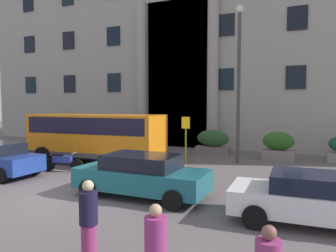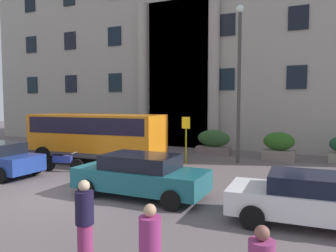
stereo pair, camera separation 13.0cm
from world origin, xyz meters
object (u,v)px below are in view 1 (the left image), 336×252
object	(u,v)px
hedge_planter_west	(278,147)
parked_sedan_second	(321,199)
hedge_planter_far_west	(133,139)
white_taxi_kerbside	(142,175)
hedge_planter_entrance_right	(213,142)
lamppost_plaza_centre	(239,73)
orange_minibus	(97,134)
hedge_planter_east	(44,135)
pedestrian_man_crossing	(89,223)
scooter_by_planter	(61,162)
bus_stop_sign	(186,135)

from	to	relation	value
hedge_planter_west	parked_sedan_second	distance (m)	9.80
hedge_planter_far_west	white_taxi_kerbside	distance (m)	11.07
hedge_planter_far_west	hedge_planter_entrance_right	world-z (taller)	hedge_planter_entrance_right
lamppost_plaza_centre	orange_minibus	bearing A→B (deg)	-154.99
hedge_planter_east	pedestrian_man_crossing	bearing A→B (deg)	-42.53
orange_minibus	scooter_by_planter	xyz separation A→B (m)	(-0.17, -2.45, -1.09)
hedge_planter_east	white_taxi_kerbside	bearing A→B (deg)	-34.20
parked_sedan_second	white_taxi_kerbside	bearing A→B (deg)	173.09
orange_minibus	hedge_planter_west	world-z (taller)	orange_minibus
orange_minibus	hedge_planter_east	xyz separation A→B (m)	(-8.81, 5.07, -0.88)
hedge_planter_far_west	hedge_planter_east	bearing A→B (deg)	179.34
white_taxi_kerbside	lamppost_plaza_centre	size ratio (longest dim) A/B	0.56
lamppost_plaza_centre	hedge_planter_east	bearing A→B (deg)	172.82
scooter_by_planter	parked_sedan_second	bearing A→B (deg)	-28.61
hedge_planter_entrance_right	hedge_planter_east	xyz separation A→B (m)	(-13.50, -0.21, -0.07)
hedge_planter_east	scooter_by_planter	xyz separation A→B (m)	(8.64, -7.52, -0.20)
hedge_planter_far_west	lamppost_plaza_centre	xyz separation A→B (m)	(7.47, -1.86, 3.99)
hedge_planter_far_west	hedge_planter_west	bearing A→B (deg)	-0.98
hedge_planter_far_west	scooter_by_planter	world-z (taller)	hedge_planter_far_west
parked_sedan_second	hedge_planter_east	bearing A→B (deg)	150.10
hedge_planter_entrance_right	scooter_by_planter	xyz separation A→B (m)	(-4.86, -7.73, -0.27)
hedge_planter_far_west	white_taxi_kerbside	xyz separation A→B (m)	(5.90, -9.37, 0.04)
orange_minibus	lamppost_plaza_centre	distance (m)	8.02
hedge_planter_far_west	white_taxi_kerbside	world-z (taller)	hedge_planter_far_west
hedge_planter_entrance_right	hedge_planter_west	xyz separation A→B (m)	(3.85, -0.46, 0.02)
orange_minibus	scooter_by_planter	world-z (taller)	orange_minibus
hedge_planter_west	pedestrian_man_crossing	bearing A→B (deg)	-98.55
lamppost_plaza_centre	hedge_planter_entrance_right	bearing A→B (deg)	132.67
orange_minibus	hedge_planter_entrance_right	xyz separation A→B (m)	(4.70, 5.28, -0.82)
pedestrian_man_crossing	lamppost_plaza_centre	world-z (taller)	lamppost_plaza_centre
pedestrian_man_crossing	scooter_by_planter	bearing A→B (deg)	67.69
hedge_planter_east	scooter_by_planter	distance (m)	11.46
hedge_planter_west	orange_minibus	bearing A→B (deg)	-150.56
hedge_planter_east	white_taxi_kerbside	world-z (taller)	white_taxi_kerbside
hedge_planter_far_west	white_taxi_kerbside	size ratio (longest dim) A/B	0.41
hedge_planter_entrance_right	parked_sedan_second	size ratio (longest dim) A/B	0.45
hedge_planter_west	parked_sedan_second	world-z (taller)	hedge_planter_west
hedge_planter_far_west	parked_sedan_second	distance (m)	14.97
white_taxi_kerbside	scooter_by_planter	world-z (taller)	white_taxi_kerbside
hedge_planter_far_west	parked_sedan_second	world-z (taller)	hedge_planter_far_west
pedestrian_man_crossing	lamppost_plaza_centre	distance (m)	12.66
bus_stop_sign	hedge_planter_west	world-z (taller)	bus_stop_sign
hedge_planter_far_west	hedge_planter_west	xyz separation A→B (m)	(9.32, -0.16, 0.05)
parked_sedan_second	hedge_planter_far_west	bearing A→B (deg)	136.40
hedge_planter_west	hedge_planter_east	world-z (taller)	hedge_planter_west
pedestrian_man_crossing	lamppost_plaza_centre	xyz separation A→B (m)	(0.21, 12.06, 3.83)
hedge_planter_west	parked_sedan_second	bearing A→B (deg)	-77.91
pedestrian_man_crossing	parked_sedan_second	bearing A→B (deg)	-22.53
hedge_planter_east	scooter_by_planter	world-z (taller)	hedge_planter_east
lamppost_plaza_centre	white_taxi_kerbside	bearing A→B (deg)	-101.81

